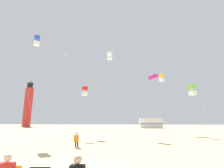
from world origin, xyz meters
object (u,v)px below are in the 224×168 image
object	(u,v)px
kite_box_gold	(161,78)
kite_box_lime	(192,90)
kite_box_scarlet	(85,91)
kite_diamond_orange	(65,58)
kite_box_white	(110,56)
lighthouse_distant	(28,105)
kite_flyer_standing	(76,139)
rv_van_white	(151,123)
kite_box_blue	(37,41)
kite_tube_magenta	(154,77)

from	to	relation	value
kite_box_gold	kite_box_lime	bearing A→B (deg)	-75.50
kite_box_scarlet	kite_diamond_orange	bearing A→B (deg)	147.62
kite_box_white	kite_box_gold	size ratio (longest dim) A/B	1.31
kite_diamond_orange	lighthouse_distant	distance (m)	44.57
kite_flyer_standing	kite_diamond_orange	distance (m)	15.79
rv_van_white	kite_box_lime	bearing A→B (deg)	-91.11
kite_box_scarlet	kite_box_gold	xyz separation A→B (m)	(10.80, 4.98, 2.83)
kite_box_scarlet	kite_box_lime	xyz separation A→B (m)	(12.61, -2.02, -0.41)
kite_box_gold	lighthouse_distant	size ratio (longest dim) A/B	0.55
kite_box_gold	kite_box_blue	distance (m)	18.21
kite_flyer_standing	kite_box_gold	world-z (taller)	kite_box_gold
kite_box_white	rv_van_white	bearing A→B (deg)	71.89
kite_box_gold	rv_van_white	distance (m)	27.13
kite_box_white	lighthouse_distant	xyz separation A→B (m)	(-33.28, 35.69, -3.58)
kite_diamond_orange	kite_box_gold	xyz separation A→B (m)	(14.63, 2.54, -2.72)
kite_diamond_orange	kite_box_scarlet	bearing A→B (deg)	-32.38
kite_box_gold	kite_box_blue	world-z (taller)	kite_box_blue
kite_box_blue	rv_van_white	size ratio (longest dim) A/B	1.82
kite_box_white	rv_van_white	world-z (taller)	kite_box_white
kite_box_gold	kite_flyer_standing	bearing A→B (deg)	-125.92
kite_box_blue	kite_box_scarlet	bearing A→B (deg)	34.83
kite_tube_magenta	kite_box_lime	size ratio (longest dim) A/B	1.75
kite_box_scarlet	lighthouse_distant	bearing A→B (deg)	128.48
kite_tube_magenta	kite_box_blue	distance (m)	19.32
kite_tube_magenta	kite_box_lime	world-z (taller)	kite_tube_magenta
kite_box_scarlet	rv_van_white	bearing A→B (deg)	68.35
kite_diamond_orange	kite_box_blue	xyz separation A→B (m)	(-1.24, -5.97, -0.07)
kite_box_scarlet	kite_tube_magenta	world-z (taller)	kite_tube_magenta
kite_box_blue	lighthouse_distant	xyz separation A→B (m)	(-25.23, 41.66, -3.39)
kite_box_scarlet	kite_diamond_orange	world-z (taller)	kite_diamond_orange
kite_flyer_standing	kite_tube_magenta	world-z (taller)	kite_tube_magenta
kite_diamond_orange	kite_flyer_standing	bearing A→B (deg)	-62.92
kite_box_lime	kite_box_scarlet	bearing A→B (deg)	170.88
kite_box_scarlet	kite_diamond_orange	size ratio (longest dim) A/B	0.52
kite_diamond_orange	kite_box_gold	world-z (taller)	kite_diamond_orange
kite_box_lime	kite_box_blue	size ratio (longest dim) A/B	0.50
kite_box_blue	kite_diamond_orange	bearing A→B (deg)	78.25
kite_tube_magenta	kite_flyer_standing	bearing A→B (deg)	-118.26
kite_box_white	kite_box_scarlet	bearing A→B (deg)	-140.62
kite_diamond_orange	kite_box_gold	bearing A→B (deg)	9.86
kite_box_gold	lighthouse_distant	world-z (taller)	lighthouse_distant
kite_flyer_standing	kite_box_lime	bearing A→B (deg)	-160.26
lighthouse_distant	kite_diamond_orange	bearing A→B (deg)	-53.44
kite_tube_magenta	rv_van_white	bearing A→B (deg)	84.51
kite_flyer_standing	rv_van_white	world-z (taller)	rv_van_white
kite_box_white	kite_box_lime	world-z (taller)	kite_box_white
kite_box_white	lighthouse_distant	distance (m)	48.93
kite_box_white	lighthouse_distant	size ratio (longest dim) A/B	0.72
kite_box_white	kite_box_blue	world-z (taller)	kite_box_white
kite_diamond_orange	kite_box_white	bearing A→B (deg)	0.04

